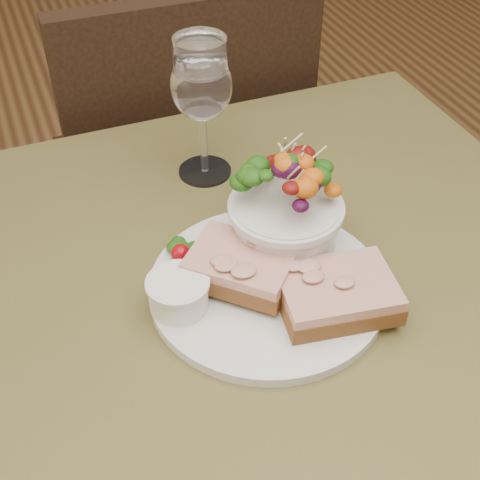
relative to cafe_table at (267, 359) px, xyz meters
name	(u,v)px	position (x,y,z in m)	size (l,w,h in m)	color
cafe_table	(267,359)	(0.00, 0.00, 0.00)	(0.80, 0.80, 0.75)	#4F4821
chair_far	(179,240)	(0.07, 0.63, -0.36)	(0.43, 0.43, 0.90)	black
dinner_plate	(267,287)	(0.00, 0.01, 0.11)	(0.26, 0.26, 0.01)	silver
sandwich_front	(337,293)	(0.06, -0.04, 0.13)	(0.13, 0.10, 0.03)	#533516
sandwich_back	(241,266)	(-0.02, 0.03, 0.14)	(0.13, 0.13, 0.03)	#533516
ramekin	(178,292)	(-0.09, 0.02, 0.13)	(0.06, 0.06, 0.04)	white
salad_bowl	(286,205)	(0.04, 0.06, 0.17)	(0.12, 0.12, 0.13)	silver
garnish	(187,250)	(-0.06, 0.09, 0.12)	(0.05, 0.04, 0.02)	#113309
wine_glass	(202,89)	(0.01, 0.25, 0.22)	(0.08, 0.08, 0.18)	white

